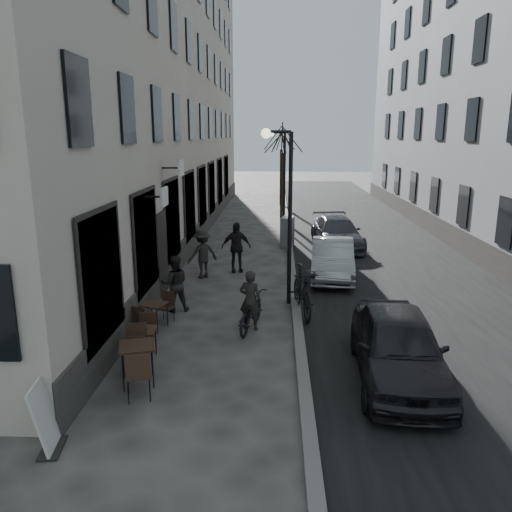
# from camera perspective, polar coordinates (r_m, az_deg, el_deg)

# --- Properties ---
(ground) EXTENTS (120.00, 120.00, 0.00)m
(ground) POSITION_cam_1_polar(r_m,az_deg,el_deg) (9.60, 4.54, -17.23)
(ground) COLOR #3B3835
(ground) RESTS_ON ground
(road) EXTENTS (7.30, 60.00, 0.00)m
(road) POSITION_cam_1_polar(r_m,az_deg,el_deg) (25.08, 12.08, 2.12)
(road) COLOR black
(road) RESTS_ON ground
(kerb) EXTENTS (0.25, 60.00, 0.12)m
(kerb) POSITION_cam_1_polar(r_m,az_deg,el_deg) (24.71, 3.71, 2.36)
(kerb) COLOR slate
(kerb) RESTS_ON ground
(building_left) EXTENTS (4.00, 35.00, 16.00)m
(building_left) POSITION_cam_1_polar(r_m,az_deg,el_deg) (25.54, -11.02, 20.43)
(building_left) COLOR #AA9E8F
(building_left) RESTS_ON ground
(building_right) EXTENTS (4.00, 35.00, 16.00)m
(building_right) POSITION_cam_1_polar(r_m,az_deg,el_deg) (26.80, 25.52, 19.07)
(building_right) COLOR gray
(building_right) RESTS_ON ground
(streetlamp_near) EXTENTS (0.90, 0.28, 5.09)m
(streetlamp_near) POSITION_cam_1_polar(r_m,az_deg,el_deg) (14.33, 3.24, 6.63)
(streetlamp_near) COLOR black
(streetlamp_near) RESTS_ON ground
(streetlamp_far) EXTENTS (0.90, 0.28, 5.09)m
(streetlamp_far) POSITION_cam_1_polar(r_m,az_deg,el_deg) (26.28, 2.90, 9.88)
(streetlamp_far) COLOR black
(streetlamp_far) RESTS_ON ground
(tree_near) EXTENTS (2.40, 2.40, 5.70)m
(tree_near) POSITION_cam_1_polar(r_m,az_deg,el_deg) (29.22, 3.04, 13.22)
(tree_near) COLOR black
(tree_near) RESTS_ON ground
(tree_far) EXTENTS (2.40, 2.40, 5.70)m
(tree_far) POSITION_cam_1_polar(r_m,az_deg,el_deg) (35.22, 2.95, 13.31)
(tree_far) COLOR black
(tree_far) RESTS_ON ground
(bistro_set_a) EXTENTS (0.91, 1.73, 0.99)m
(bistro_set_a) POSITION_cam_1_polar(r_m,az_deg,el_deg) (10.53, -13.38, -11.49)
(bistro_set_a) COLOR black
(bistro_set_a) RESTS_ON ground
(bistro_set_b) EXTENTS (0.63, 1.47, 0.86)m
(bistro_set_b) POSITION_cam_1_polar(r_m,az_deg,el_deg) (11.56, -12.85, -9.48)
(bistro_set_b) COLOR black
(bistro_set_b) RESTS_ON ground
(bistro_set_c) EXTENTS (0.84, 1.44, 0.82)m
(bistro_set_c) POSITION_cam_1_polar(r_m,az_deg,el_deg) (13.24, -11.54, -6.45)
(bistro_set_c) COLOR black
(bistro_set_c) RESTS_ON ground
(sign_board) EXTENTS (0.47, 0.69, 1.13)m
(sign_board) POSITION_cam_1_polar(r_m,az_deg,el_deg) (9.00, -22.90, -17.27)
(sign_board) COLOR black
(sign_board) RESTS_ON ground
(utility_cabinet) EXTENTS (0.67, 0.98, 1.34)m
(utility_cabinet) POSITION_cam_1_polar(r_m,az_deg,el_deg) (22.39, 3.60, 2.76)
(utility_cabinet) COLOR slate
(utility_cabinet) RESTS_ON ground
(bicycle) EXTENTS (1.03, 1.93, 0.96)m
(bicycle) POSITION_cam_1_polar(r_m,az_deg,el_deg) (12.95, -0.65, -6.35)
(bicycle) COLOR black
(bicycle) RESTS_ON ground
(cyclist_rider) EXTENTS (0.64, 0.49, 1.58)m
(cyclist_rider) POSITION_cam_1_polar(r_m,az_deg,el_deg) (12.85, -0.66, -5.06)
(cyclist_rider) COLOR black
(cyclist_rider) RESTS_ON ground
(pedestrian_near) EXTENTS (0.92, 0.79, 1.62)m
(pedestrian_near) POSITION_cam_1_polar(r_m,az_deg,el_deg) (14.33, -9.27, -3.13)
(pedestrian_near) COLOR black
(pedestrian_near) RESTS_ON ground
(pedestrian_mid) EXTENTS (1.28, 1.15, 1.72)m
(pedestrian_mid) POSITION_cam_1_polar(r_m,az_deg,el_deg) (17.54, -6.13, 0.26)
(pedestrian_mid) COLOR black
(pedestrian_mid) RESTS_ON ground
(pedestrian_far) EXTENTS (1.15, 0.68, 1.84)m
(pedestrian_far) POSITION_cam_1_polar(r_m,az_deg,el_deg) (18.21, -2.29, 1.03)
(pedestrian_far) COLOR black
(pedestrian_far) RESTS_ON ground
(car_near) EXTENTS (1.98, 4.37, 1.45)m
(car_near) POSITION_cam_1_polar(r_m,az_deg,el_deg) (10.73, 15.95, -9.88)
(car_near) COLOR black
(car_near) RESTS_ON ground
(car_mid) EXTENTS (1.78, 4.17, 1.34)m
(car_mid) POSITION_cam_1_polar(r_m,az_deg,el_deg) (17.72, 8.73, -0.33)
(car_mid) COLOR gray
(car_mid) RESTS_ON ground
(car_far) EXTENTS (2.21, 4.73, 1.33)m
(car_far) POSITION_cam_1_polar(r_m,az_deg,el_deg) (22.48, 9.22, 2.65)
(car_far) COLOR #3B3D46
(car_far) RESTS_ON ground
(moped) EXTENTS (0.98, 2.34, 1.36)m
(moped) POSITION_cam_1_polar(r_m,az_deg,el_deg) (14.00, 5.30, -3.98)
(moped) COLOR black
(moped) RESTS_ON ground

